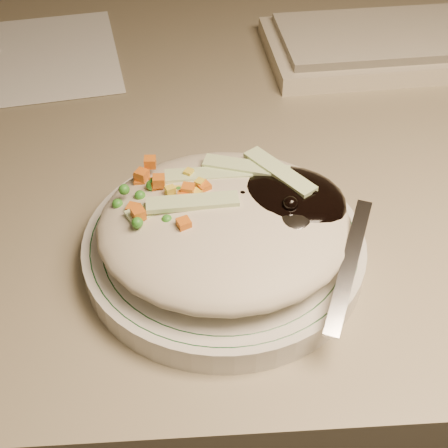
{
  "coord_description": "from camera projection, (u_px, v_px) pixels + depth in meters",
  "views": [
    {
      "loc": [
        -0.07,
        0.84,
        1.1
      ],
      "look_at": [
        -0.04,
        1.18,
        0.78
      ],
      "focal_mm": 50.0,
      "sensor_mm": 36.0,
      "label": 1
    }
  ],
  "objects": [
    {
      "name": "desk",
      "position": [
        250.0,
        253.0,
        0.78
      ],
      "size": [
        1.4,
        0.7,
        0.74
      ],
      "color": "gray",
      "rests_on": "ground"
    },
    {
      "name": "plate",
      "position": [
        224.0,
        248.0,
        0.49
      ],
      "size": [
        0.22,
        0.22,
        0.02
      ],
      "primitive_type": "cylinder",
      "color": "silver",
      "rests_on": "desk"
    },
    {
      "name": "plate_rim",
      "position": [
        224.0,
        239.0,
        0.49
      ],
      "size": [
        0.21,
        0.21,
        0.0
      ],
      "color": "#144723",
      "rests_on": "plate"
    },
    {
      "name": "meal",
      "position": [
        230.0,
        219.0,
        0.47
      ],
      "size": [
        0.21,
        0.19,
        0.05
      ],
      "color": "#BEB39A",
      "rests_on": "plate"
    },
    {
      "name": "keyboard",
      "position": [
        448.0,
        40.0,
        0.74
      ],
      "size": [
        0.44,
        0.18,
        0.03
      ],
      "rotation": [
        0.0,
        0.0,
        0.07
      ],
      "color": "beige",
      "rests_on": "desk"
    }
  ]
}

